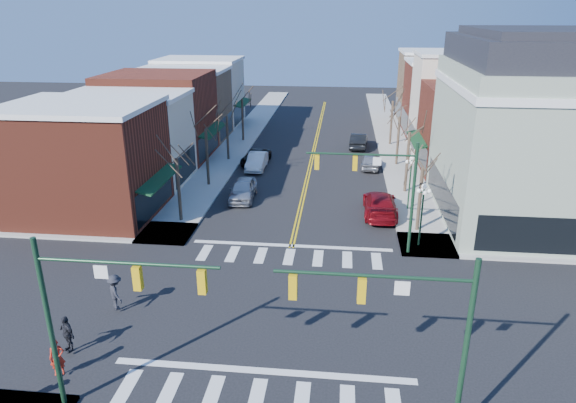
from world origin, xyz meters
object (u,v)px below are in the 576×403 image
(lamppost_corner, at_px, (423,204))
(car_left_near, at_px, (243,190))
(car_right_near, at_px, (380,204))
(victorian_corner, at_px, (537,129))
(car_right_far, at_px, (359,141))
(pedestrian_dark_b, at_px, (116,292))
(car_left_far, at_px, (256,157))
(lamppost_midblock, at_px, (411,173))
(car_right_mid, at_px, (370,161))
(pedestrian_red_a, at_px, (57,357))
(pedestrian_dark_a, at_px, (67,334))
(car_left_mid, at_px, (257,161))

(lamppost_corner, bearing_deg, car_left_near, 149.82)
(car_left_near, bearing_deg, car_right_near, -13.30)
(victorian_corner, relative_size, car_right_far, 2.90)
(car_right_far, height_order, pedestrian_dark_b, pedestrian_dark_b)
(car_left_far, relative_size, pedestrian_dark_b, 2.52)
(lamppost_corner, relative_size, pedestrian_dark_b, 2.27)
(car_right_near, distance_m, car_right_far, 19.62)
(lamppost_midblock, relative_size, car_left_far, 0.90)
(lamppost_midblock, distance_m, car_right_near, 3.26)
(victorian_corner, distance_m, car_right_mid, 16.69)
(car_right_far, bearing_deg, lamppost_corner, 103.04)
(car_left_near, relative_size, car_right_mid, 1.12)
(pedestrian_red_a, distance_m, pedestrian_dark_b, 5.06)
(car_left_far, bearing_deg, lamppost_midblock, -33.78)
(car_right_mid, distance_m, pedestrian_dark_a, 33.44)
(lamppost_midblock, relative_size, pedestrian_dark_a, 2.46)
(victorian_corner, bearing_deg, pedestrian_dark_a, -143.40)
(victorian_corner, relative_size, car_right_mid, 3.34)
(car_left_mid, bearing_deg, car_left_far, 102.09)
(victorian_corner, distance_m, lamppost_corner, 10.89)
(lamppost_corner, bearing_deg, car_right_mid, 98.07)
(car_right_mid, xyz_separation_m, pedestrian_red_a, (-14.17, -31.65, 0.25))
(lamppost_corner, xyz_separation_m, pedestrian_dark_b, (-16.29, -9.31, -1.86))
(car_left_near, bearing_deg, pedestrian_red_a, -100.99)
(lamppost_corner, height_order, car_right_mid, lamppost_corner)
(car_right_mid, bearing_deg, car_left_mid, 9.32)
(lamppost_corner, relative_size, car_left_mid, 0.94)
(car_left_near, bearing_deg, pedestrian_dark_b, -102.62)
(victorian_corner, height_order, car_left_near, victorian_corner)
(car_left_far, height_order, pedestrian_dark_b, pedestrian_dark_b)
(lamppost_midblock, height_order, pedestrian_dark_b, lamppost_midblock)
(car_left_near, bearing_deg, victorian_corner, -5.79)
(car_left_mid, height_order, pedestrian_dark_a, pedestrian_dark_a)
(car_left_mid, bearing_deg, pedestrian_dark_a, -97.55)
(lamppost_corner, xyz_separation_m, car_right_far, (-3.34, 24.91, -2.15))
(car_right_far, xyz_separation_m, pedestrian_dark_b, (-12.94, -34.22, 0.29))
(victorian_corner, bearing_deg, pedestrian_dark_b, -148.09)
(car_left_near, distance_m, car_right_mid, 14.36)
(car_left_near, relative_size, car_right_far, 0.97)
(lamppost_midblock, bearing_deg, pedestrian_red_a, -128.56)
(victorian_corner, bearing_deg, lamppost_midblock, 176.55)
(car_left_mid, bearing_deg, car_left_near, -88.38)
(car_left_near, bearing_deg, pedestrian_dark_a, -102.76)
(car_left_mid, distance_m, car_right_far, 13.40)
(victorian_corner, bearing_deg, car_left_far, 152.01)
(victorian_corner, height_order, pedestrian_dark_a, victorian_corner)
(car_left_mid, bearing_deg, car_right_near, -43.76)
(car_left_near, relative_size, car_right_near, 0.81)
(car_right_mid, bearing_deg, car_left_near, 44.55)
(pedestrian_dark_a, bearing_deg, car_right_mid, 96.04)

